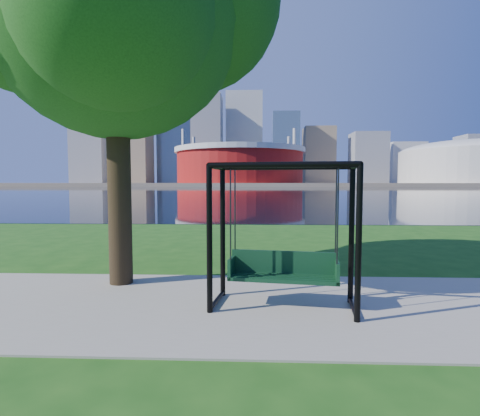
{
  "coord_description": "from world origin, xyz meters",
  "views": [
    {
      "loc": [
        0.14,
        -6.79,
        2.12
      ],
      "look_at": [
        -0.15,
        0.0,
        1.66
      ],
      "focal_mm": 28.0,
      "sensor_mm": 36.0,
      "label": 1
    }
  ],
  "objects": [
    {
      "name": "ground",
      "position": [
        0.0,
        0.0,
        0.0
      ],
      "size": [
        900.0,
        900.0,
        0.0
      ],
      "primitive_type": "plane",
      "color": "#1E5114",
      "rests_on": "ground"
    },
    {
      "name": "path",
      "position": [
        0.0,
        -0.5,
        0.01
      ],
      "size": [
        120.0,
        4.0,
        0.03
      ],
      "primitive_type": "cube",
      "color": "#9E937F",
      "rests_on": "ground"
    },
    {
      "name": "river",
      "position": [
        0.0,
        102.0,
        0.01
      ],
      "size": [
        900.0,
        180.0,
        0.02
      ],
      "primitive_type": "cube",
      "color": "black",
      "rests_on": "ground"
    },
    {
      "name": "far_bank",
      "position": [
        0.0,
        306.0,
        1.0
      ],
      "size": [
        900.0,
        228.0,
        2.0
      ],
      "primitive_type": "cube",
      "color": "#937F60",
      "rests_on": "ground"
    },
    {
      "name": "stadium",
      "position": [
        -10.0,
        235.0,
        14.23
      ],
      "size": [
        83.0,
        83.0,
        32.0
      ],
      "color": "maroon",
      "rests_on": "far_bank"
    },
    {
      "name": "arena",
      "position": [
        135.0,
        235.0,
        15.87
      ],
      "size": [
        84.0,
        84.0,
        26.56
      ],
      "color": "beige",
      "rests_on": "far_bank"
    },
    {
      "name": "skyline",
      "position": [
        -4.27,
        319.39,
        35.89
      ],
      "size": [
        392.0,
        66.0,
        96.5
      ],
      "color": "gray",
      "rests_on": "far_bank"
    },
    {
      "name": "swing",
      "position": [
        0.6,
        -0.57,
        1.18
      ],
      "size": [
        2.5,
        1.35,
        2.44
      ],
      "rotation": [
        0.0,
        0.0,
        -0.14
      ],
      "color": "black",
      "rests_on": "ground"
    },
    {
      "name": "park_tree",
      "position": [
        -2.72,
        0.86,
        5.74
      ],
      "size": [
        6.65,
        6.01,
        8.26
      ],
      "color": "black",
      "rests_on": "ground"
    }
  ]
}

